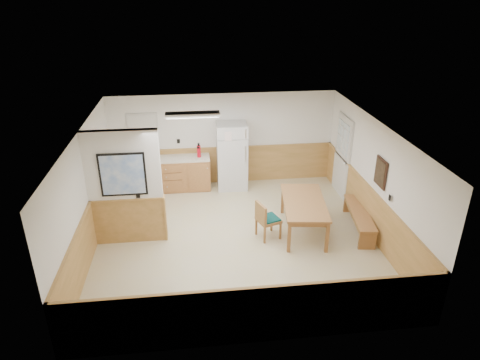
{
  "coord_description": "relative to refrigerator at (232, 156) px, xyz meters",
  "views": [
    {
      "loc": [
        -0.85,
        -7.91,
        5.06
      ],
      "look_at": [
        0.15,
        0.4,
        1.22
      ],
      "focal_mm": 32.0,
      "sensor_mm": 36.0,
      "label": 1
    }
  ],
  "objects": [
    {
      "name": "wainscot_right",
      "position": [
        2.78,
        -2.63,
        -0.4
      ],
      "size": [
        0.04,
        6.0,
        1.0
      ],
      "primitive_type": "cube",
      "color": "tan",
      "rests_on": "ground"
    },
    {
      "name": "fire_extinguisher",
      "position": [
        -0.87,
        0.03,
        0.17
      ],
      "size": [
        0.12,
        0.12,
        0.39
      ],
      "rotation": [
        0.0,
        0.0,
        0.28
      ],
      "color": "red",
      "rests_on": "kitchen_counter"
    },
    {
      "name": "refrigerator",
      "position": [
        0.0,
        0.0,
        0.0
      ],
      "size": [
        0.8,
        0.73,
        1.79
      ],
      "rotation": [
        0.0,
        0.0,
        -0.02
      ],
      "color": "silver",
      "rests_on": "ground"
    },
    {
      "name": "kitchen_counter",
      "position": [
        -1.4,
        0.05,
        -0.44
      ],
      "size": [
        2.2,
        0.61,
        1.0
      ],
      "color": "#B0743E",
      "rests_on": "ground"
    },
    {
      "name": "kitchen_window",
      "position": [
        -2.3,
        0.35,
        0.65
      ],
      "size": [
        0.8,
        0.04,
        1.0
      ],
      "color": "silver",
      "rests_on": "back_wall"
    },
    {
      "name": "wainscot_back",
      "position": [
        -0.2,
        0.35,
        -0.4
      ],
      "size": [
        6.0,
        0.04,
        1.0
      ],
      "primitive_type": "cube",
      "color": "tan",
      "rests_on": "ground"
    },
    {
      "name": "back_wall",
      "position": [
        -0.2,
        0.37,
        0.35
      ],
      "size": [
        6.0,
        0.02,
        2.5
      ],
      "primitive_type": "cube",
      "color": "white",
      "rests_on": "ground"
    },
    {
      "name": "wainscot_left",
      "position": [
        -3.18,
        -2.63,
        -0.4
      ],
      "size": [
        0.04,
        6.0,
        1.0
      ],
      "primitive_type": "cube",
      "color": "tan",
      "rests_on": "ground"
    },
    {
      "name": "fluorescent_fixture",
      "position": [
        -1.0,
        -1.33,
        1.55
      ],
      "size": [
        1.2,
        0.3,
        0.09
      ],
      "color": "silver",
      "rests_on": "ceiling"
    },
    {
      "name": "ground",
      "position": [
        -0.2,
        -2.63,
        -0.9
      ],
      "size": [
        6.0,
        6.0,
        0.0
      ],
      "primitive_type": "plane",
      "color": "#C7B88F",
      "rests_on": "ground"
    },
    {
      "name": "partition_wall",
      "position": [
        -2.45,
        -2.43,
        0.34
      ],
      "size": [
        1.5,
        0.2,
        2.5
      ],
      "color": "white",
      "rests_on": "ground"
    },
    {
      "name": "dining_bench",
      "position": [
        2.6,
        -2.56,
        -0.55
      ],
      "size": [
        0.63,
        1.76,
        0.45
      ],
      "rotation": [
        0.0,
        0.0,
        -0.15
      ],
      "color": "#9D6139",
      "rests_on": "ground"
    },
    {
      "name": "left_wall",
      "position": [
        -3.2,
        -2.63,
        0.35
      ],
      "size": [
        0.02,
        6.0,
        2.5
      ],
      "primitive_type": "cube",
      "color": "white",
      "rests_on": "ground"
    },
    {
      "name": "ceiling",
      "position": [
        -0.2,
        -2.63,
        1.6
      ],
      "size": [
        6.0,
        6.0,
        0.02
      ],
      "primitive_type": "cube",
      "color": "silver",
      "rests_on": "back_wall"
    },
    {
      "name": "exterior_door",
      "position": [
        2.77,
        -0.73,
        0.15
      ],
      "size": [
        0.07,
        1.02,
        2.15
      ],
      "color": "silver",
      "rests_on": "ground"
    },
    {
      "name": "dining_table",
      "position": [
        1.33,
        -2.49,
        -0.24
      ],
      "size": [
        1.12,
        1.89,
        0.75
      ],
      "rotation": [
        0.0,
        0.0,
        -0.13
      ],
      "color": "#9D6139",
      "rests_on": "ground"
    },
    {
      "name": "right_wall",
      "position": [
        2.8,
        -2.63,
        0.35
      ],
      "size": [
        0.02,
        6.0,
        2.5
      ],
      "primitive_type": "cube",
      "color": "white",
      "rests_on": "ground"
    },
    {
      "name": "wall_painting",
      "position": [
        2.77,
        -2.93,
        0.65
      ],
      "size": [
        0.04,
        0.5,
        0.6
      ],
      "color": "black",
      "rests_on": "right_wall"
    },
    {
      "name": "dining_chair",
      "position": [
        0.44,
        -2.67,
        -0.4
      ],
      "size": [
        0.72,
        0.6,
        0.85
      ],
      "rotation": [
        0.0,
        0.0,
        0.33
      ],
      "color": "#9D6139",
      "rests_on": "ground"
    },
    {
      "name": "soap_bottle",
      "position": [
        -2.41,
        0.02,
        0.11
      ],
      "size": [
        0.08,
        0.08,
        0.21
      ],
      "primitive_type": "cylinder",
      "rotation": [
        0.0,
        0.0,
        -0.18
      ],
      "color": "#18883A",
      "rests_on": "kitchen_counter"
    }
  ]
}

